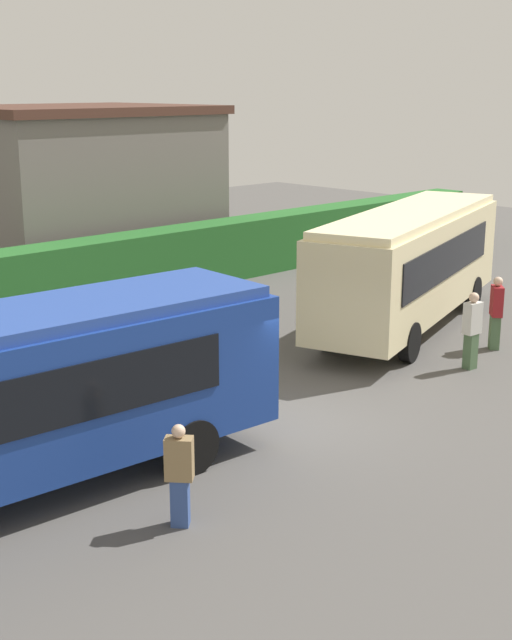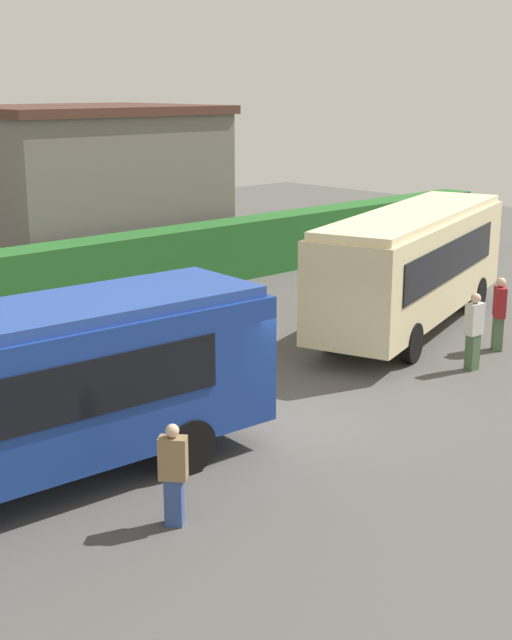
{
  "view_description": "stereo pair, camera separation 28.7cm",
  "coord_description": "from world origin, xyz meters",
  "px_view_note": "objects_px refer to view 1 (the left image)",
  "views": [
    {
      "loc": [
        -11.8,
        -11.37,
        6.58
      ],
      "look_at": [
        0.89,
        1.81,
        1.66
      ],
      "focal_mm": 49.16,
      "sensor_mm": 36.0,
      "label": 1
    },
    {
      "loc": [
        -11.59,
        -11.57,
        6.58
      ],
      "look_at": [
        0.89,
        1.81,
        1.66
      ],
      "focal_mm": 49.16,
      "sensor_mm": 36.0,
      "label": 2
    }
  ],
  "objects_px": {
    "bus_cream": "(410,261)",
    "person_far": "(496,311)",
    "person_center": "(179,473)",
    "person_right": "(472,329)"
  },
  "relations": [
    {
      "from": "bus_cream",
      "to": "person_far",
      "type": "xyz_separation_m",
      "value": [
        -0.05,
        -2.78,
        -0.89
      ]
    },
    {
      "from": "bus_cream",
      "to": "person_far",
      "type": "bearing_deg",
      "value": -108.78
    },
    {
      "from": "person_center",
      "to": "person_far",
      "type": "distance_m",
      "value": 11.85
    },
    {
      "from": "person_center",
      "to": "person_right",
      "type": "bearing_deg",
      "value": -34.15
    },
    {
      "from": "bus_cream",
      "to": "person_center",
      "type": "height_order",
      "value": "bus_cream"
    },
    {
      "from": "bus_cream",
      "to": "person_center",
      "type": "relative_size",
      "value": 5.9
    },
    {
      "from": "person_right",
      "to": "bus_cream",
      "type": "bearing_deg",
      "value": -25.11
    },
    {
      "from": "person_center",
      "to": "person_far",
      "type": "bearing_deg",
      "value": -32.95
    },
    {
      "from": "person_right",
      "to": "person_far",
      "type": "relative_size",
      "value": 0.99
    },
    {
      "from": "person_center",
      "to": "person_right",
      "type": "xyz_separation_m",
      "value": [
        9.89,
        1.21,
        0.12
      ]
    }
  ]
}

